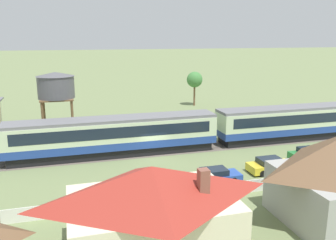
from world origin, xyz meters
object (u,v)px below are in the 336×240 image
water_tower (56,86)px  parked_car_blue (215,176)px  cottage_red_roof (152,210)px  parked_car_yellow (270,165)px  parked_car_green (310,154)px  yard_tree_0 (195,80)px  passenger_train (117,134)px

water_tower → parked_car_blue: water_tower is taller
cottage_red_roof → parked_car_yellow: 16.53m
water_tower → cottage_red_roof: size_ratio=0.82×
water_tower → parked_car_blue: bearing=-55.0°
parked_car_yellow → parked_car_green: parked_car_yellow is taller
water_tower → parked_car_yellow: bearing=-43.2°
water_tower → parked_car_blue: (12.96, -18.51, -5.74)m
parked_car_green → parked_car_blue: (-11.43, -2.52, -0.03)m
parked_car_yellow → parked_car_blue: 5.91m
parked_car_yellow → parked_car_blue: parked_car_yellow is taller
water_tower → cottage_red_roof: 27.87m
parked_car_green → yard_tree_0: 30.83m
passenger_train → yard_tree_0: bearing=53.7°
cottage_red_roof → passenger_train: bearing=88.2°
passenger_train → parked_car_blue: passenger_train is taller
water_tower → yard_tree_0: (23.16, 14.55, -1.69)m
cottage_red_roof → parked_car_blue: bearing=48.7°
parked_car_green → parked_car_yellow: bearing=-162.2°
water_tower → parked_car_blue: size_ratio=1.83×
parked_car_blue → passenger_train: bearing=126.2°
water_tower → parked_car_green: size_ratio=1.95×
passenger_train → yard_tree_0: size_ratio=11.11×
water_tower → parked_car_yellow: (18.81, -17.69, -5.69)m
passenger_train → parked_car_yellow: (12.85, -8.78, -1.60)m
passenger_train → parked_car_yellow: bearing=-34.3°
yard_tree_0 → parked_car_yellow: bearing=-97.7°
parked_car_blue → water_tower: bearing=125.1°
parked_car_yellow → parked_car_green: size_ratio=1.02×
parked_car_yellow → water_tower: bearing=136.7°
parked_car_blue → yard_tree_0: 34.84m
parked_car_blue → yard_tree_0: size_ratio=0.72×
water_tower → yard_tree_0: size_ratio=1.32×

